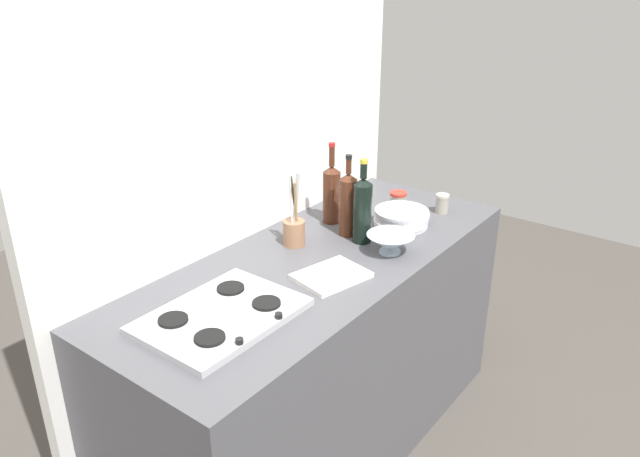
{
  "coord_description": "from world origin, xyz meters",
  "views": [
    {
      "loc": [
        -1.66,
        -1.26,
        1.93
      ],
      "look_at": [
        0.0,
        0.0,
        1.02
      ],
      "focal_mm": 34.45,
      "sensor_mm": 36.0,
      "label": 1
    }
  ],
  "objects_px": {
    "wine_bottle_mid_left": "(348,203)",
    "wine_bottle_mid_right": "(363,209)",
    "cutting_board": "(331,276)",
    "utensil_crock": "(294,230)",
    "condiment_jar_rear": "(398,200)",
    "plate_stack": "(401,218)",
    "condiment_jar_front": "(442,204)",
    "wine_bottle_leftmost": "(332,193)",
    "mixing_bowl": "(390,243)",
    "stovetop_hob": "(221,316)"
  },
  "relations": [
    {
      "from": "mixing_bowl",
      "to": "utensil_crock",
      "type": "height_order",
      "value": "utensil_crock"
    },
    {
      "from": "stovetop_hob",
      "to": "condiment_jar_front",
      "type": "xyz_separation_m",
      "value": [
        1.22,
        -0.14,
        0.03
      ]
    },
    {
      "from": "cutting_board",
      "to": "wine_bottle_mid_left",
      "type": "bearing_deg",
      "value": 26.42
    },
    {
      "from": "wine_bottle_leftmost",
      "to": "utensil_crock",
      "type": "height_order",
      "value": "wine_bottle_leftmost"
    },
    {
      "from": "stovetop_hob",
      "to": "condiment_jar_front",
      "type": "relative_size",
      "value": 5.7
    },
    {
      "from": "plate_stack",
      "to": "condiment_jar_front",
      "type": "relative_size",
      "value": 2.72
    },
    {
      "from": "stovetop_hob",
      "to": "wine_bottle_mid_right",
      "type": "distance_m",
      "value": 0.76
    },
    {
      "from": "wine_bottle_leftmost",
      "to": "mixing_bowl",
      "type": "distance_m",
      "value": 0.39
    },
    {
      "from": "wine_bottle_leftmost",
      "to": "condiment_jar_rear",
      "type": "height_order",
      "value": "wine_bottle_leftmost"
    },
    {
      "from": "utensil_crock",
      "to": "condiment_jar_front",
      "type": "xyz_separation_m",
      "value": [
        0.66,
        -0.31,
        -0.02
      ]
    },
    {
      "from": "utensil_crock",
      "to": "condiment_jar_rear",
      "type": "height_order",
      "value": "utensil_crock"
    },
    {
      "from": "wine_bottle_leftmost",
      "to": "utensil_crock",
      "type": "relative_size",
      "value": 1.15
    },
    {
      "from": "wine_bottle_mid_right",
      "to": "condiment_jar_front",
      "type": "relative_size",
      "value": 3.97
    },
    {
      "from": "mixing_bowl",
      "to": "cutting_board",
      "type": "relative_size",
      "value": 0.76
    },
    {
      "from": "cutting_board",
      "to": "condiment_jar_front",
      "type": "bearing_deg",
      "value": -1.96
    },
    {
      "from": "mixing_bowl",
      "to": "wine_bottle_mid_left",
      "type": "bearing_deg",
      "value": 79.51
    },
    {
      "from": "mixing_bowl",
      "to": "condiment_jar_rear",
      "type": "relative_size",
      "value": 2.32
    },
    {
      "from": "stovetop_hob",
      "to": "cutting_board",
      "type": "bearing_deg",
      "value": -14.77
    },
    {
      "from": "plate_stack",
      "to": "condiment_jar_rear",
      "type": "distance_m",
      "value": 0.19
    },
    {
      "from": "wine_bottle_leftmost",
      "to": "wine_bottle_mid_left",
      "type": "relative_size",
      "value": 1.03
    },
    {
      "from": "plate_stack",
      "to": "wine_bottle_leftmost",
      "type": "xyz_separation_m",
      "value": [
        -0.15,
        0.26,
        0.1
      ]
    },
    {
      "from": "stovetop_hob",
      "to": "utensil_crock",
      "type": "height_order",
      "value": "utensil_crock"
    },
    {
      "from": "wine_bottle_mid_right",
      "to": "cutting_board",
      "type": "xyz_separation_m",
      "value": [
        -0.32,
        -0.09,
        -0.13
      ]
    },
    {
      "from": "plate_stack",
      "to": "mixing_bowl",
      "type": "xyz_separation_m",
      "value": [
        -0.26,
        -0.1,
        0.01
      ]
    },
    {
      "from": "utensil_crock",
      "to": "condiment_jar_front",
      "type": "bearing_deg",
      "value": -25.16
    },
    {
      "from": "condiment_jar_rear",
      "to": "cutting_board",
      "type": "xyz_separation_m",
      "value": [
        -0.72,
        -0.15,
        -0.03
      ]
    },
    {
      "from": "condiment_jar_front",
      "to": "utensil_crock",
      "type": "bearing_deg",
      "value": 154.84
    },
    {
      "from": "plate_stack",
      "to": "wine_bottle_mid_left",
      "type": "height_order",
      "value": "wine_bottle_mid_left"
    },
    {
      "from": "wine_bottle_mid_left",
      "to": "condiment_jar_rear",
      "type": "height_order",
      "value": "wine_bottle_mid_left"
    },
    {
      "from": "mixing_bowl",
      "to": "condiment_jar_rear",
      "type": "bearing_deg",
      "value": 26.99
    },
    {
      "from": "plate_stack",
      "to": "cutting_board",
      "type": "distance_m",
      "value": 0.56
    },
    {
      "from": "stovetop_hob",
      "to": "condiment_jar_front",
      "type": "bearing_deg",
      "value": -6.54
    },
    {
      "from": "plate_stack",
      "to": "wine_bottle_mid_right",
      "type": "xyz_separation_m",
      "value": [
        -0.24,
        0.04,
        0.1
      ]
    },
    {
      "from": "stovetop_hob",
      "to": "mixing_bowl",
      "type": "height_order",
      "value": "mixing_bowl"
    },
    {
      "from": "wine_bottle_leftmost",
      "to": "cutting_board",
      "type": "height_order",
      "value": "wine_bottle_leftmost"
    },
    {
      "from": "condiment_jar_front",
      "to": "cutting_board",
      "type": "height_order",
      "value": "condiment_jar_front"
    },
    {
      "from": "plate_stack",
      "to": "wine_bottle_mid_right",
      "type": "distance_m",
      "value": 0.26
    },
    {
      "from": "condiment_jar_front",
      "to": "condiment_jar_rear",
      "type": "bearing_deg",
      "value": 113.06
    },
    {
      "from": "stovetop_hob",
      "to": "mixing_bowl",
      "type": "distance_m",
      "value": 0.75
    },
    {
      "from": "plate_stack",
      "to": "utensil_crock",
      "type": "bearing_deg",
      "value": 150.52
    },
    {
      "from": "wine_bottle_mid_left",
      "to": "wine_bottle_mid_right",
      "type": "height_order",
      "value": "wine_bottle_mid_right"
    },
    {
      "from": "utensil_crock",
      "to": "cutting_board",
      "type": "height_order",
      "value": "utensil_crock"
    },
    {
      "from": "wine_bottle_mid_right",
      "to": "stovetop_hob",
      "type": "bearing_deg",
      "value": 178.06
    },
    {
      "from": "utensil_crock",
      "to": "wine_bottle_mid_left",
      "type": "bearing_deg",
      "value": -27.7
    },
    {
      "from": "wine_bottle_mid_right",
      "to": "utensil_crock",
      "type": "bearing_deg",
      "value": 134.05
    },
    {
      "from": "wine_bottle_mid_left",
      "to": "wine_bottle_mid_right",
      "type": "distance_m",
      "value": 0.09
    },
    {
      "from": "condiment_jar_rear",
      "to": "condiment_jar_front",
      "type": "bearing_deg",
      "value": -66.94
    },
    {
      "from": "stovetop_hob",
      "to": "utensil_crock",
      "type": "relative_size",
      "value": 1.62
    },
    {
      "from": "stovetop_hob",
      "to": "wine_bottle_leftmost",
      "type": "height_order",
      "value": "wine_bottle_leftmost"
    },
    {
      "from": "stovetop_hob",
      "to": "condiment_jar_front",
      "type": "height_order",
      "value": "condiment_jar_front"
    }
  ]
}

